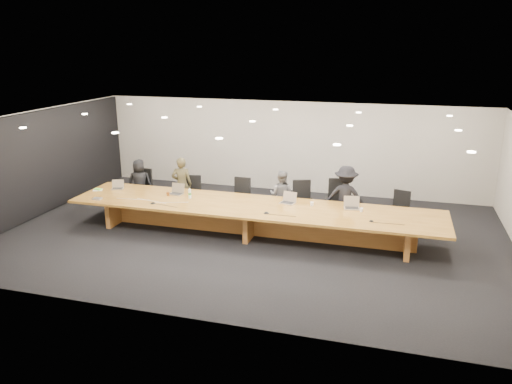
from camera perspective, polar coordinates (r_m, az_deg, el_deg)
ground at (r=12.20m, az=-0.39°, el=-4.89°), size 12.00×12.00×0.00m
back_wall at (r=15.54m, az=3.79°, el=5.18°), size 12.00×0.02×2.80m
left_wall_panel at (r=14.56m, az=-23.47°, el=2.93°), size 0.08×7.84×2.74m
conference_table at (r=12.02m, az=-0.40°, el=-2.58°), size 9.00×1.80×0.75m
chair_far_left at (r=14.55m, az=-13.00°, el=0.51°), size 0.62×0.62×1.08m
chair_left at (r=13.88m, az=-7.27°, el=-0.17°), size 0.58×0.58×0.99m
chair_mid_left at (r=13.27m, az=-1.83°, el=-0.66°), size 0.55×0.55×1.07m
chair_mid_right at (r=12.88m, az=5.36°, el=-1.16°), size 0.73×0.73×1.12m
chair_right at (r=12.89m, az=9.23°, el=-1.14°), size 0.64×0.64×1.18m
chair_far_right at (r=12.85m, az=15.97°, el=-2.07°), size 0.64×0.64×1.00m
person_a at (r=14.47m, az=-13.14°, el=1.00°), size 0.78×0.64×1.37m
person_b at (r=13.84m, az=-8.48°, el=0.87°), size 0.64×0.51×1.52m
person_c at (r=13.05m, az=2.92°, el=-0.38°), size 0.70×0.57×1.33m
person_d at (r=12.64m, az=10.19°, el=-0.57°), size 1.04×0.60×1.59m
laptop_a at (r=13.76m, az=-15.58°, el=0.81°), size 0.37×0.32×0.24m
laptop_b at (r=12.94m, az=-9.16°, el=0.32°), size 0.37×0.28×0.28m
laptop_d at (r=12.08m, az=3.63°, el=-0.68°), size 0.40×0.33×0.28m
laptop_e at (r=11.88m, az=10.93°, el=-1.24°), size 0.41×0.33×0.29m
water_bottle at (r=12.58m, az=-7.58°, el=-0.20°), size 0.10×0.10×0.23m
amber_mug at (r=12.90m, az=-10.03°, el=-0.20°), size 0.09×0.09×0.09m
paper_cup_near at (r=11.97m, az=6.40°, el=-1.37°), size 0.09×0.09×0.10m
paper_cup_far at (r=11.75m, az=11.96°, el=-2.01°), size 0.09×0.09×0.09m
notepad at (r=13.83m, az=-17.64°, el=0.23°), size 0.29×0.27×0.01m
lime_gadget at (r=13.83m, az=-17.63°, el=0.32°), size 0.19×0.12×0.03m
av_box at (r=13.03m, az=-17.69°, el=-0.73°), size 0.23×0.18×0.03m
mic_left at (r=12.34m, az=-11.72°, el=-1.23°), size 0.15×0.15×0.03m
mic_center at (r=11.40m, az=1.19°, el=-2.36°), size 0.17×0.17×0.03m
mic_right at (r=11.18m, az=13.05°, el=-3.22°), size 0.12×0.12×0.03m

